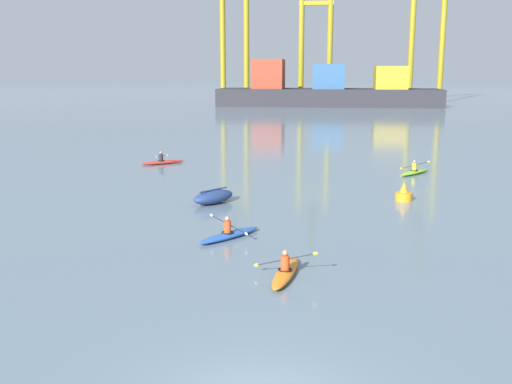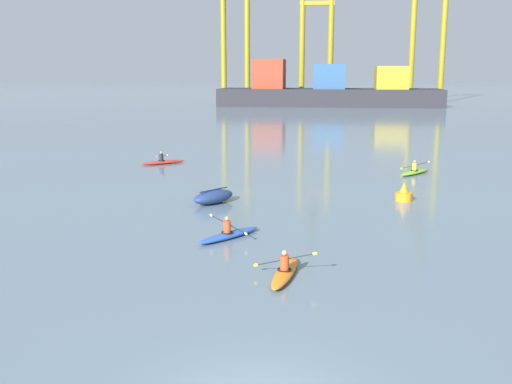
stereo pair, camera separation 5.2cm
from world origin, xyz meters
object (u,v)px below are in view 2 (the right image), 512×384
(gantry_crane_west, at_px, (235,18))
(capsized_dinghy, at_px, (214,197))
(kayak_orange, at_px, (285,271))
(kayak_lime, at_px, (415,172))
(kayak_red, at_px, (163,162))
(gantry_crane_east_mid, at_px, (429,18))
(channel_buoy, at_px, (404,194))
(container_barge, at_px, (327,91))
(gantry_crane_west_mid, at_px, (317,20))
(kayak_blue, at_px, (229,234))

(gantry_crane_west, xyz_separation_m, capsized_dinghy, (15.36, -102.17, -17.50))
(kayak_orange, height_order, kayak_lime, kayak_lime)
(kayak_orange, height_order, kayak_red, kayak_orange)
(gantry_crane_east_mid, bearing_deg, kayak_red, -110.00)
(channel_buoy, bearing_deg, container_barge, 93.25)
(channel_buoy, bearing_deg, capsized_dinghy, -169.18)
(channel_buoy, distance_m, kayak_orange, 13.76)
(gantry_crane_west_mid, relative_size, capsized_dinghy, 13.20)
(gantry_crane_east_mid, relative_size, kayak_orange, 10.61)
(kayak_red, bearing_deg, kayak_orange, -64.84)
(gantry_crane_east_mid, bearing_deg, channel_buoy, -98.96)
(gantry_crane_west_mid, relative_size, kayak_orange, 10.54)
(gantry_crane_east_mid, height_order, kayak_lime, gantry_crane_east_mid)
(gantry_crane_east_mid, bearing_deg, gantry_crane_west_mid, 178.46)
(container_barge, distance_m, channel_buoy, 85.51)
(gantry_crane_east_mid, xyz_separation_m, kayak_orange, (-20.87, -110.83, -17.11))
(gantry_crane_west_mid, bearing_deg, container_barge, -78.64)
(gantry_crane_west, relative_size, kayak_orange, 10.03)
(gantry_crane_west_mid, relative_size, gantry_crane_east_mid, 0.99)
(gantry_crane_west, bearing_deg, gantry_crane_west_mid, -4.71)
(gantry_crane_west_mid, distance_m, kayak_lime, 92.25)
(capsized_dinghy, xyz_separation_m, kayak_red, (-6.37, 12.61, -0.18))
(container_barge, bearing_deg, kayak_blue, -91.97)
(container_barge, bearing_deg, gantry_crane_east_mid, 32.27)
(channel_buoy, xyz_separation_m, kayak_blue, (-8.07, -8.31, -0.19))
(gantry_crane_west_mid, distance_m, channel_buoy, 100.50)
(kayak_lime, xyz_separation_m, kayak_blue, (-9.79, -16.90, 0.00))
(container_barge, height_order, kayak_orange, container_barge)
(kayak_lime, bearing_deg, channel_buoy, -101.32)
(gantry_crane_east_mid, relative_size, kayak_lime, 11.87)
(gantry_crane_east_mid, distance_m, kayak_blue, 110.39)
(gantry_crane_west, distance_m, gantry_crane_west_mid, 17.87)
(capsized_dinghy, bearing_deg, kayak_orange, -66.82)
(kayak_lime, relative_size, kayak_blue, 0.99)
(kayak_orange, bearing_deg, kayak_lime, 71.52)
(kayak_red, height_order, kayak_lime, kayak_lime)
(gantry_crane_west_mid, xyz_separation_m, gantry_crane_east_mid, (23.04, -0.62, 0.11))
(channel_buoy, relative_size, kayak_orange, 0.29)
(container_barge, xyz_separation_m, capsized_dinghy, (-5.14, -87.24, -2.53))
(capsized_dinghy, bearing_deg, kayak_red, 116.79)
(gantry_crane_west_mid, height_order, kayak_red, gantry_crane_west_mid)
(capsized_dinghy, height_order, kayak_red, kayak_red)
(kayak_red, bearing_deg, gantry_crane_west_mid, 84.29)
(gantry_crane_west_mid, relative_size, kayak_lime, 11.80)
(gantry_crane_east_mid, relative_size, kayak_blue, 11.77)
(capsized_dinghy, xyz_separation_m, kayak_lime, (11.71, 10.51, -0.18))
(container_barge, relative_size, kayak_blue, 13.65)
(gantry_crane_west, height_order, kayak_lime, gantry_crane_west)
(channel_buoy, height_order, kayak_lime, kayak_lime)
(gantry_crane_east_mid, bearing_deg, gantry_crane_west, 177.07)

